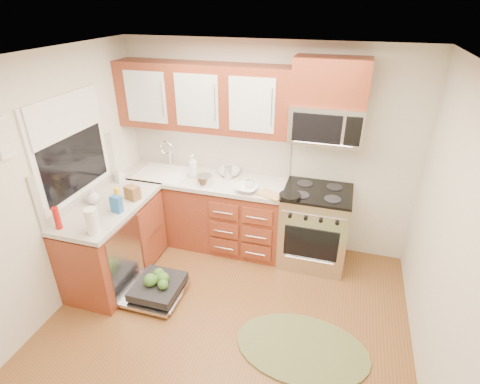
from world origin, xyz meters
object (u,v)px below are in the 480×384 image
(stock_pot, at_px, (204,180))
(cutting_board, at_px, (271,195))
(range, at_px, (314,227))
(dishwasher, at_px, (155,289))
(upper_cabinets, at_px, (203,97))
(sink, at_px, (164,182))
(cup, at_px, (250,184))
(microwave, at_px, (326,124))
(rug, at_px, (302,348))
(bowl_a, at_px, (246,189))
(bowl_b, at_px, (229,172))
(paper_towel_roll, at_px, (92,221))
(skillet, at_px, (290,196))

(stock_pot, relative_size, cutting_board, 0.72)
(range, relative_size, dishwasher, 1.36)
(range, bearing_deg, upper_cabinets, 174.11)
(sink, xyz_separation_m, cup, (1.16, -0.07, 0.17))
(microwave, bearing_deg, rug, -86.76)
(range, height_order, microwave, microwave)
(stock_pot, bearing_deg, bowl_a, -1.81)
(dishwasher, xyz_separation_m, rug, (1.62, -0.24, -0.09))
(rug, height_order, cup, cup)
(stock_pot, xyz_separation_m, cutting_board, (0.81, -0.05, -0.05))
(upper_cabinets, height_order, rug, upper_cabinets)
(bowl_b, bearing_deg, range, -8.71)
(range, distance_m, stock_pot, 1.41)
(paper_towel_roll, relative_size, bowl_a, 1.01)
(range, xyz_separation_m, rug, (0.08, -1.37, -0.46))
(stock_pot, relative_size, cup, 1.65)
(sink, bearing_deg, cutting_board, -7.96)
(stock_pot, distance_m, bowl_a, 0.52)
(upper_cabinets, distance_m, cutting_board, 1.35)
(paper_towel_roll, relative_size, cup, 2.19)
(cutting_board, bearing_deg, bowl_b, 148.04)
(range, relative_size, stock_pot, 4.90)
(bowl_a, bearing_deg, cutting_board, -5.92)
(upper_cabinets, bearing_deg, dishwasher, -96.04)
(sink, distance_m, stock_pot, 0.67)
(range, relative_size, rug, 0.77)
(rug, height_order, skillet, skillet)
(paper_towel_roll, bearing_deg, cutting_board, 39.84)
(paper_towel_roll, xyz_separation_m, cup, (1.16, 1.32, -0.08))
(dishwasher, xyz_separation_m, paper_towel_roll, (-0.39, -0.27, 0.95))
(rug, xyz_separation_m, stock_pot, (-1.39, 1.21, 0.97))
(range, xyz_separation_m, dishwasher, (-1.54, -1.13, -0.38))
(sink, bearing_deg, skillet, -8.28)
(cup, bearing_deg, paper_towel_roll, -131.29)
(upper_cabinets, distance_m, stock_pot, 0.95)
(range, height_order, bowl_a, bowl_a)
(sink, bearing_deg, bowl_b, 12.37)
(stock_pot, height_order, bowl_b, stock_pot)
(range, xyz_separation_m, cup, (-0.77, -0.08, 0.50))
(microwave, distance_m, bowl_a, 1.13)
(stock_pot, bearing_deg, rug, -40.97)
(dishwasher, relative_size, skillet, 2.96)
(upper_cabinets, bearing_deg, range, -5.89)
(range, relative_size, sink, 1.53)
(skillet, relative_size, paper_towel_roll, 0.92)
(upper_cabinets, xyz_separation_m, microwave, (1.41, -0.02, -0.18))
(skillet, distance_m, cutting_board, 0.23)
(sink, height_order, paper_towel_roll, paper_towel_roll)
(microwave, xyz_separation_m, cutting_board, (-0.50, -0.33, -0.77))
(dishwasher, bearing_deg, range, 36.27)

